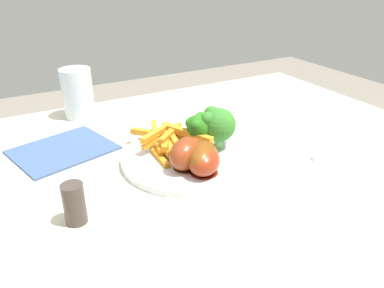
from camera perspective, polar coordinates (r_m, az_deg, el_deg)
name	(u,v)px	position (r m, az deg, el deg)	size (l,w,h in m)	color
dining_table	(203,225)	(0.69, 1.67, -12.16)	(1.05, 0.85, 0.75)	beige
dinner_plate	(192,157)	(0.67, 0.00, -2.00)	(0.24, 0.24, 0.01)	silver
broccoli_floret_front	(198,126)	(0.67, 0.94, 2.71)	(0.05, 0.05, 0.07)	#8BB85B
broccoli_floret_middle	(218,123)	(0.67, 3.90, 3.12)	(0.07, 0.07, 0.08)	#73B55C
carrot_fries_pile	(168,139)	(0.68, -3.61, 0.72)	(0.12, 0.16, 0.04)	orange
chicken_drumstick_near	(203,156)	(0.61, 1.64, -1.84)	(0.10, 0.12, 0.05)	#52240A
chicken_drumstick_far	(204,159)	(0.60, 1.89, -2.36)	(0.10, 0.12, 0.04)	#621A0C
chicken_drumstick_extra	(188,153)	(0.62, -0.64, -1.31)	(0.12, 0.09, 0.05)	#5E1E0D
fork	(357,152)	(0.76, 23.71, -1.05)	(0.19, 0.01, 0.01)	silver
water_glass	(78,93)	(0.88, -16.96, 7.39)	(0.07, 0.07, 0.11)	silver
napkin	(63,150)	(0.74, -18.96, -0.83)	(0.17, 0.14, 0.00)	#3D5684
pepper_shaker	(74,204)	(0.53, -17.42, -8.62)	(0.03, 0.03, 0.06)	#423833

